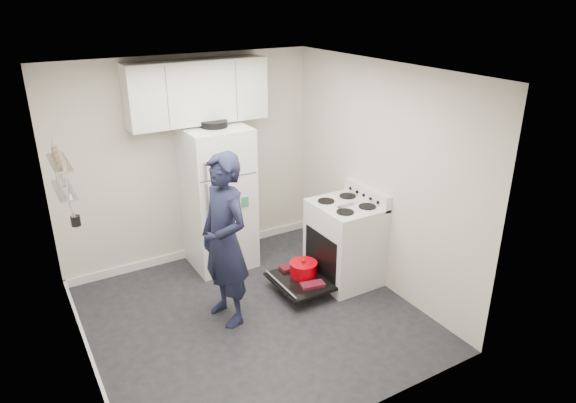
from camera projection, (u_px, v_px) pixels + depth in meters
room at (245, 210)px, 4.89m from camera, size 3.21×3.21×2.51m
electric_range at (344, 243)px, 5.87m from camera, size 0.66×0.76×1.10m
open_oven_door at (301, 275)px, 5.75m from camera, size 0.55×0.70×0.24m
refrigerator at (218, 197)px, 6.10m from camera, size 0.72×0.74×1.79m
upper_cabinets at (197, 92)px, 5.72m from camera, size 1.60×0.33×0.70m
wall_shelf_rack at (62, 177)px, 4.38m from camera, size 0.14×0.60×0.61m
person at (225, 241)px, 5.00m from camera, size 0.52×0.71×1.78m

